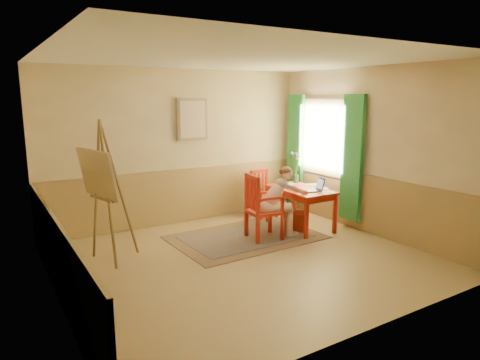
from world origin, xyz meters
TOP-DOWN VIEW (x-y plane):
  - room at (0.00, 0.00)m, footprint 5.04×4.54m
  - wainscot at (0.00, 0.80)m, footprint 5.00×4.50m
  - window at (2.42, 1.10)m, footprint 0.12×2.01m
  - wall_portrait at (0.25, 2.20)m, footprint 0.60×0.05m
  - rug at (0.54, 0.83)m, footprint 2.44×1.66m
  - table at (1.64, 0.78)m, footprint 0.74×1.21m
  - chair_left at (0.70, 0.61)m, footprint 0.56×0.54m
  - chair_back at (1.52, 1.77)m, footprint 0.42×0.44m
  - figure at (1.00, 0.57)m, footprint 0.90×0.43m
  - laptop at (1.71, 0.50)m, footprint 0.39×0.28m
  - papers at (1.86, 0.73)m, footprint 0.66×1.15m
  - vase at (1.90, 1.24)m, footprint 0.26×0.29m
  - wastebasket at (1.52, 0.63)m, footprint 0.41×0.41m
  - easel at (-1.74, 0.96)m, footprint 0.75×0.90m

SIDE VIEW (x-z plane):
  - rug at x=0.54m, z-range 0.00..0.02m
  - wastebasket at x=1.52m, z-range 0.00..0.33m
  - chair_back at x=1.52m, z-range 0.00..0.90m
  - wainscot at x=0.00m, z-range 0.00..1.00m
  - chair_left at x=0.70m, z-range 0.00..1.09m
  - table at x=1.64m, z-range 0.27..0.99m
  - figure at x=1.00m, z-range 0.06..1.24m
  - papers at x=1.86m, z-range 0.72..0.72m
  - laptop at x=1.71m, z-range 0.66..0.87m
  - vase at x=1.90m, z-range 0.69..1.28m
  - easel at x=-1.74m, z-range 0.18..2.20m
  - window at x=2.42m, z-range 0.25..2.45m
  - room at x=0.00m, z-range -0.02..2.82m
  - wall_portrait at x=0.25m, z-range 1.52..2.28m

